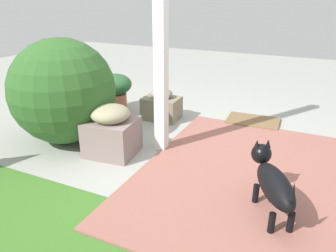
% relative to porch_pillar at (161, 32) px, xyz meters
% --- Properties ---
extents(ground_plane, '(12.00, 12.00, 0.00)m').
position_rel_porch_pillar_xyz_m(ground_plane, '(-0.18, -0.04, -1.16)').
color(ground_plane, '#A2A39C').
extents(brick_path, '(1.80, 2.40, 0.02)m').
position_rel_porch_pillar_xyz_m(brick_path, '(-0.92, 0.18, -1.16)').
color(brick_path, '#9F6154').
rests_on(brick_path, ground).
extents(porch_pillar, '(0.11, 0.11, 2.33)m').
position_rel_porch_pillar_xyz_m(porch_pillar, '(0.00, 0.00, 0.00)').
color(porch_pillar, white).
rests_on(porch_pillar, ground).
extents(stone_planter_nearest, '(0.45, 0.34, 0.39)m').
position_rel_porch_pillar_xyz_m(stone_planter_nearest, '(0.39, -0.78, -0.99)').
color(stone_planter_nearest, gray).
rests_on(stone_planter_nearest, ground).
extents(stone_planter_mid, '(0.51, 0.48, 0.50)m').
position_rel_porch_pillar_xyz_m(stone_planter_mid, '(0.40, 0.29, -0.93)').
color(stone_planter_mid, gray).
rests_on(stone_planter_mid, ground).
extents(round_shrub, '(1.09, 1.09, 1.09)m').
position_rel_porch_pillar_xyz_m(round_shrub, '(1.02, 0.23, -0.62)').
color(round_shrub, '#2E5C26').
rests_on(round_shrub, ground).
extents(terracotta_pot_broad, '(0.45, 0.45, 0.50)m').
position_rel_porch_pillar_xyz_m(terracotta_pot_broad, '(1.09, -0.80, -0.87)').
color(terracotta_pot_broad, '#BB684F').
rests_on(terracotta_pot_broad, ground).
extents(dog, '(0.44, 0.64, 0.46)m').
position_rel_porch_pillar_xyz_m(dog, '(-1.17, 0.62, -0.90)').
color(dog, black).
rests_on(dog, ground).
extents(doormat, '(0.65, 0.46, 0.03)m').
position_rel_porch_pillar_xyz_m(doormat, '(-0.69, -1.15, -1.15)').
color(doormat, brown).
rests_on(doormat, ground).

